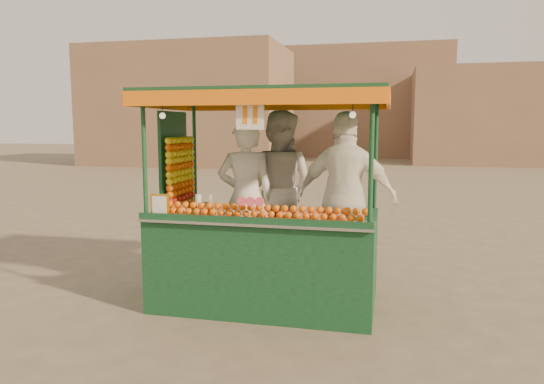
% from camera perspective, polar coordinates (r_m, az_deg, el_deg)
% --- Properties ---
extents(ground, '(90.00, 90.00, 0.00)m').
position_cam_1_polar(ground, '(6.01, -1.23, -11.96)').
color(ground, brown).
rests_on(ground, ground).
extents(building_left, '(10.00, 6.00, 6.00)m').
position_cam_1_polar(building_left, '(27.56, -9.17, 9.40)').
color(building_left, '#86634C').
rests_on(building_left, ground).
extents(building_right, '(9.00, 6.00, 5.00)m').
position_cam_1_polar(building_right, '(30.02, 24.12, 7.73)').
color(building_right, '#86634C').
rests_on(building_right, ground).
extents(building_center, '(14.00, 7.00, 7.00)m').
position_cam_1_polar(building_center, '(35.69, 7.78, 9.76)').
color(building_center, '#86634C').
rests_on(building_center, ground).
extents(juice_cart, '(2.61, 1.69, 2.37)m').
position_cam_1_polar(juice_cart, '(5.68, -1.34, -5.02)').
color(juice_cart, '#0E361D').
rests_on(juice_cart, ground).
extents(vendor_left, '(0.73, 0.56, 1.78)m').
position_cam_1_polar(vendor_left, '(5.90, -2.96, -0.68)').
color(vendor_left, silver).
rests_on(vendor_left, ground).
extents(vendor_middle, '(1.03, 0.86, 1.90)m').
position_cam_1_polar(vendor_middle, '(6.23, 0.74, 0.35)').
color(vendor_middle, beige).
rests_on(vendor_middle, ground).
extents(vendor_right, '(1.15, 0.58, 1.88)m').
position_cam_1_polar(vendor_right, '(5.58, 8.29, -0.68)').
color(vendor_right, white).
rests_on(vendor_right, ground).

